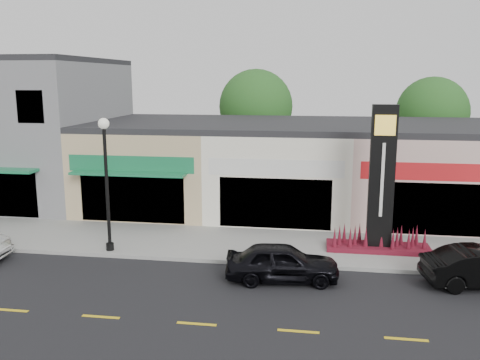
% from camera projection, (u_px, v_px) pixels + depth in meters
% --- Properties ---
extents(ground, '(120.00, 120.00, 0.00)m').
position_uv_depth(ground, '(302.00, 289.00, 17.51)').
color(ground, black).
rests_on(ground, ground).
extents(sidewalk, '(52.00, 4.30, 0.15)m').
position_uv_depth(sidewalk, '(305.00, 247.00, 21.71)').
color(sidewalk, gray).
rests_on(sidewalk, ground).
extents(curb, '(52.00, 0.20, 0.15)m').
position_uv_depth(curb, '(304.00, 266.00, 19.53)').
color(curb, gray).
rests_on(curb, ground).
extents(building_grey_2story, '(12.00, 10.95, 8.30)m').
position_uv_depth(building_grey_2story, '(9.00, 129.00, 30.48)').
color(building_grey_2story, slate).
rests_on(building_grey_2story, ground).
extents(shop_beige, '(7.00, 10.85, 4.80)m').
position_uv_depth(shop_beige, '(162.00, 162.00, 29.41)').
color(shop_beige, tan).
rests_on(shop_beige, ground).
extents(shop_cream, '(7.00, 10.01, 4.80)m').
position_uv_depth(shop_cream, '(283.00, 165.00, 28.38)').
color(shop_cream, silver).
rests_on(shop_cream, ground).
extents(shop_pink_w, '(7.00, 10.01, 4.80)m').
position_uv_depth(shop_pink_w, '(412.00, 168.00, 27.34)').
color(shop_pink_w, beige).
rests_on(shop_pink_w, ground).
extents(tree_rear_west, '(5.20, 5.20, 7.83)m').
position_uv_depth(tree_rear_west, '(256.00, 106.00, 35.98)').
color(tree_rear_west, '#382619').
rests_on(tree_rear_west, ground).
extents(tree_rear_mid, '(4.80, 4.80, 7.29)m').
position_uv_depth(tree_rear_mid, '(432.00, 113.00, 34.26)').
color(tree_rear_mid, '#382619').
rests_on(tree_rear_mid, ground).
extents(lamp_west_near, '(0.44, 0.44, 5.47)m').
position_uv_depth(lamp_west_near, '(106.00, 171.00, 20.43)').
color(lamp_west_near, black).
rests_on(lamp_west_near, sidewalk).
extents(pylon_sign, '(4.20, 1.30, 6.00)m').
position_uv_depth(pylon_sign, '(380.00, 200.00, 20.68)').
color(pylon_sign, maroon).
rests_on(pylon_sign, sidewalk).
extents(car_black_sedan, '(2.05, 4.19, 1.38)m').
position_uv_depth(car_black_sedan, '(282.00, 262.00, 18.15)').
color(car_black_sedan, black).
rests_on(car_black_sedan, ground).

